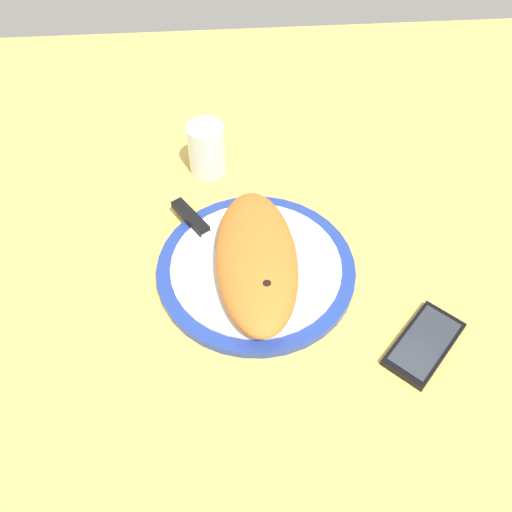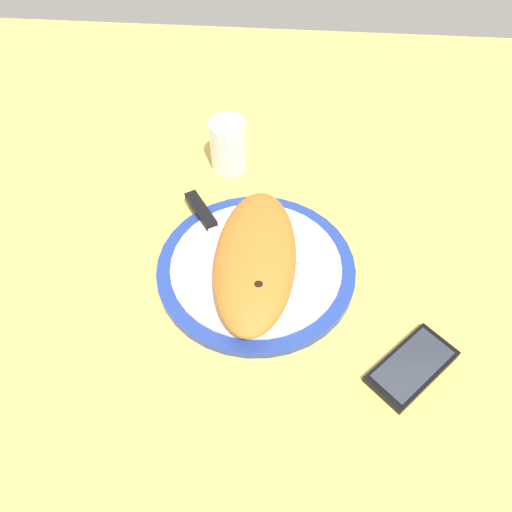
{
  "view_description": "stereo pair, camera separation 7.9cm",
  "coord_description": "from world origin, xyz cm",
  "px_view_note": "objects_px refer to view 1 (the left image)",
  "views": [
    {
      "loc": [
        -50.21,
        3.87,
        64.62
      ],
      "look_at": [
        0.0,
        0.0,
        3.7
      ],
      "focal_mm": 37.4,
      "sensor_mm": 36.0,
      "label": 1
    },
    {
      "loc": [
        -50.2,
        -4.02,
        64.62
      ],
      "look_at": [
        0.0,
        0.0,
        3.7
      ],
      "focal_mm": 37.4,
      "sensor_mm": 36.0,
      "label": 2
    }
  ],
  "objects_px": {
    "knife": "(201,229)",
    "smartphone": "(424,344)",
    "calzone": "(255,259)",
    "water_glass": "(207,152)",
    "plate": "(256,268)",
    "fork": "(299,269)"
  },
  "relations": [
    {
      "from": "knife",
      "to": "smartphone",
      "type": "relative_size",
      "value": 1.42
    },
    {
      "from": "knife",
      "to": "calzone",
      "type": "bearing_deg",
      "value": -137.16
    },
    {
      "from": "water_glass",
      "to": "plate",
      "type": "bearing_deg",
      "value": -164.17
    },
    {
      "from": "calzone",
      "to": "smartphone",
      "type": "relative_size",
      "value": 2.01
    },
    {
      "from": "plate",
      "to": "knife",
      "type": "relative_size",
      "value": 1.58
    },
    {
      "from": "plate",
      "to": "knife",
      "type": "xyz_separation_m",
      "value": [
        0.08,
        0.08,
        0.01
      ]
    },
    {
      "from": "fork",
      "to": "plate",
      "type": "bearing_deg",
      "value": 76.74
    },
    {
      "from": "calzone",
      "to": "smartphone",
      "type": "height_order",
      "value": "calzone"
    },
    {
      "from": "calzone",
      "to": "smartphone",
      "type": "distance_m",
      "value": 0.26
    },
    {
      "from": "knife",
      "to": "smartphone",
      "type": "bearing_deg",
      "value": -126.49
    },
    {
      "from": "plate",
      "to": "knife",
      "type": "height_order",
      "value": "knife"
    },
    {
      "from": "fork",
      "to": "knife",
      "type": "height_order",
      "value": "knife"
    },
    {
      "from": "plate",
      "to": "water_glass",
      "type": "distance_m",
      "value": 0.25
    },
    {
      "from": "plate",
      "to": "calzone",
      "type": "distance_m",
      "value": 0.04
    },
    {
      "from": "fork",
      "to": "smartphone",
      "type": "relative_size",
      "value": 1.12
    },
    {
      "from": "plate",
      "to": "water_glass",
      "type": "xyz_separation_m",
      "value": [
        0.24,
        0.07,
        0.03
      ]
    },
    {
      "from": "knife",
      "to": "water_glass",
      "type": "distance_m",
      "value": 0.17
    },
    {
      "from": "plate",
      "to": "calzone",
      "type": "relative_size",
      "value": 1.11
    },
    {
      "from": "plate",
      "to": "smartphone",
      "type": "height_order",
      "value": "plate"
    },
    {
      "from": "calzone",
      "to": "water_glass",
      "type": "distance_m",
      "value": 0.26
    },
    {
      "from": "water_glass",
      "to": "smartphone",
      "type": "bearing_deg",
      "value": -143.34
    },
    {
      "from": "knife",
      "to": "smartphone",
      "type": "xyz_separation_m",
      "value": [
        -0.22,
        -0.3,
        -0.02
      ]
    }
  ]
}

